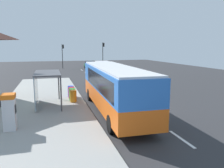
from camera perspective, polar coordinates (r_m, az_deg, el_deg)
ground_plane at (r=30.12m, az=-4.15°, el=0.72°), size 56.00×92.00×0.04m
sidewalk_platform at (r=17.75m, az=-16.79°, el=-5.45°), size 6.20×30.00×0.18m
lane_stripe_seg_0 at (r=11.94m, az=17.32°, el=-13.24°), size 0.16×2.20×0.01m
lane_stripe_seg_1 at (r=16.11m, az=7.59°, el=-6.95°), size 0.16×2.20×0.01m
lane_stripe_seg_2 at (r=20.64m, az=2.12°, el=-3.22°), size 0.16×2.20×0.01m
lane_stripe_seg_3 at (r=25.36m, az=-1.33°, el=-0.84°), size 0.16×2.20×0.01m
lane_stripe_seg_4 at (r=30.16m, az=-3.69°, el=0.79°), size 0.16×2.20×0.01m
lane_stripe_seg_5 at (r=35.02m, az=-5.39°, el=1.97°), size 0.16×2.20×0.01m
lane_stripe_seg_6 at (r=39.92m, az=-6.68°, el=2.86°), size 0.16×2.20×0.01m
lane_stripe_seg_7 at (r=44.83m, az=-7.69°, el=3.55°), size 0.16×2.20×0.01m
bus at (r=15.39m, az=0.45°, el=-0.61°), size 2.79×11.07×3.21m
white_van at (r=34.65m, az=-2.06°, el=4.15°), size 2.24×5.29×2.30m
sedan_near at (r=47.63m, az=-5.71°, el=4.88°), size 1.89×4.43×1.52m
ticket_machine at (r=12.98m, az=-24.71°, el=-6.43°), size 0.66×0.76×1.94m
recycling_bin_orange at (r=18.07m, az=-9.86°, el=-3.08°), size 0.52×0.52×0.95m
recycling_bin_green at (r=18.75m, az=-10.08°, el=-2.63°), size 0.52×0.52×0.95m
recycling_bin_red at (r=19.44m, az=-10.29°, el=-2.21°), size 0.52×0.52×0.95m
recycling_bin_blue at (r=20.12m, az=-10.48°, el=-1.82°), size 0.52×0.52×0.95m
traffic_light_near_side at (r=49.18m, az=-2.27°, el=8.36°), size 0.49×0.28×5.50m
traffic_light_far_side at (r=48.72m, az=-12.47°, el=7.88°), size 0.49×0.28×5.12m
bus_shelter at (r=17.22m, az=-17.15°, el=0.90°), size 1.80×4.00×2.50m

